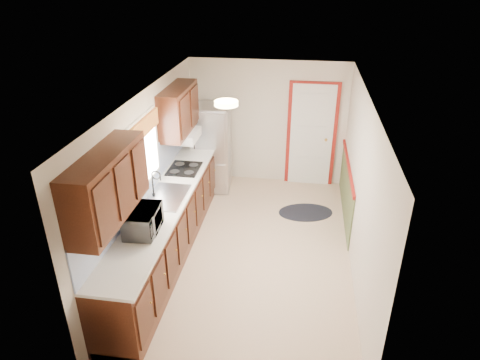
% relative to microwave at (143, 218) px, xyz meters
% --- Properties ---
extents(room_shell, '(3.20, 5.20, 2.52)m').
position_rel_microwave_xyz_m(room_shell, '(1.20, 1.10, 0.07)').
color(room_shell, '#CBAE8F').
rests_on(room_shell, ground).
extents(kitchen_run, '(0.63, 4.00, 2.20)m').
position_rel_microwave_xyz_m(kitchen_run, '(-0.04, 0.81, -0.32)').
color(kitchen_run, '#38170C').
rests_on(kitchen_run, ground).
extents(back_wall_trim, '(1.12, 2.30, 2.08)m').
position_rel_microwave_xyz_m(back_wall_trim, '(2.19, 3.31, -0.24)').
color(back_wall_trim, maroon).
rests_on(back_wall_trim, ground).
extents(ceiling_fixture, '(0.30, 0.30, 0.06)m').
position_rel_microwave_xyz_m(ceiling_fixture, '(0.90, 0.90, 1.23)').
color(ceiling_fixture, '#FFD88C').
rests_on(ceiling_fixture, room_shell).
extents(microwave, '(0.34, 0.58, 0.38)m').
position_rel_microwave_xyz_m(microwave, '(0.00, 0.00, 0.00)').
color(microwave, white).
rests_on(microwave, kitchen_run).
extents(refrigerator, '(0.74, 0.72, 1.66)m').
position_rel_microwave_xyz_m(refrigerator, '(0.19, 3.08, -0.30)').
color(refrigerator, '#B7B7BC').
rests_on(refrigerator, ground).
extents(rug, '(1.06, 0.81, 0.01)m').
position_rel_microwave_xyz_m(rug, '(2.03, 2.35, -1.12)').
color(rug, black).
rests_on(rug, ground).
extents(cooktop, '(0.49, 0.59, 0.02)m').
position_rel_microwave_xyz_m(cooktop, '(0.01, 1.85, -0.18)').
color(cooktop, black).
rests_on(cooktop, kitchen_run).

